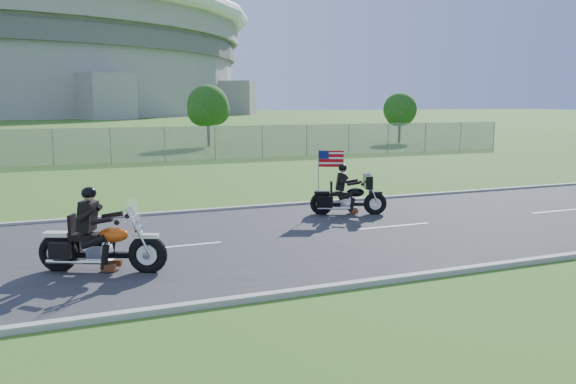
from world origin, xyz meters
name	(u,v)px	position (x,y,z in m)	size (l,w,h in m)	color
ground	(256,241)	(0.00, 0.00, 0.00)	(420.00, 420.00, 0.00)	#335C1C
road	(256,240)	(0.00, 0.00, 0.02)	(120.00, 8.00, 0.04)	#28282B
curb_north	(216,210)	(0.00, 4.05, 0.05)	(120.00, 0.18, 0.12)	#9E9B93
curb_south	(326,288)	(0.00, -4.05, 0.05)	(120.00, 0.18, 0.12)	#9E9B93
fence	(53,147)	(-5.00, 20.00, 1.00)	(60.00, 0.03, 2.00)	gray
stadium	(3,59)	(-20.00, 170.00, 15.58)	(140.40, 140.40, 29.20)	#A3A099
tree_fence_near	(208,108)	(6.04, 30.04, 2.97)	(3.52, 3.28, 4.75)	#382316
tree_fence_far	(400,111)	(22.04, 28.03, 2.64)	(3.08, 2.87, 4.20)	#382316
motorcycle_lead	(100,246)	(-3.75, -1.41, 0.56)	(2.47, 1.36, 1.77)	black
motorcycle_follow	(348,198)	(3.59, 1.98, 0.54)	(2.23, 1.19, 1.95)	black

